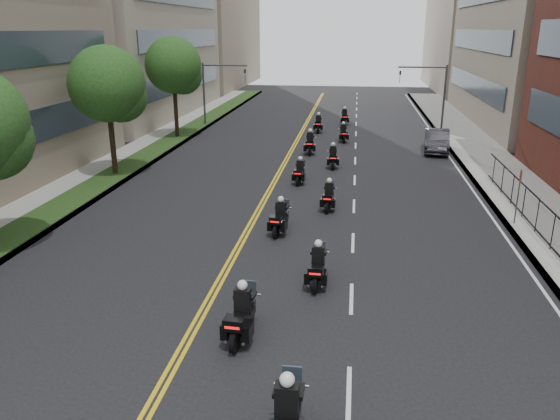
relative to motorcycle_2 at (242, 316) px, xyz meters
The scene contains 17 objects.
sidewalk_right 21.47m from the motorcycle_2, 56.28° to the left, with size 4.00×90.00×0.15m, color gray.
sidewalk_left 21.57m from the motorcycle_2, 124.10° to the left, with size 4.00×90.00×0.15m, color gray.
grass_strip 21.13m from the motorcycle_2, 122.30° to the left, with size 2.00×90.00×0.04m, color #1D3A15.
street_trees 16.58m from the motorcycle_2, 134.18° to the left, with size 4.40×38.40×7.98m.
traffic_signal_right 36.24m from the motorcycle_2, 74.82° to the left, with size 4.09×0.20×5.60m.
traffic_signal_left 36.28m from the motorcycle_2, 105.44° to the left, with size 4.09×0.20×5.60m.
motorcycle_2 is the anchor object (origin of this frame).
motorcycle_3 4.22m from the motorcycle_2, 63.09° to the left, with size 0.51×2.20×1.63m.
motorcycle_4 8.60m from the motorcycle_2, 90.44° to the left, with size 0.66×2.22×1.64m.
motorcycle_5 12.33m from the motorcycle_2, 81.33° to the left, with size 0.50×2.13×1.57m.
motorcycle_6 16.78m from the motorcycle_2, 90.15° to the left, with size 0.51×2.10×1.55m.
motorcycle_7 20.86m from the motorcycle_2, 85.37° to the left, with size 0.56×2.19×1.61m.
motorcycle_8 24.65m from the motorcycle_2, 90.28° to the left, with size 0.58×2.41×1.78m.
motorcycle_9 29.33m from the motorcycle_2, 85.84° to the left, with size 0.63×2.15×1.59m.
motorcycle_10 33.20m from the motorcycle_2, 90.20° to the left, with size 0.53×2.28×1.68m.
motorcycle_11 37.54m from the motorcycle_2, 86.92° to the left, with size 0.60×2.23×1.64m.
parked_sedan 27.98m from the motorcycle_2, 71.46° to the left, with size 1.67×4.79×1.58m, color black.
Camera 1 is at (3.06, -6.42, 8.54)m, focal length 35.00 mm.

